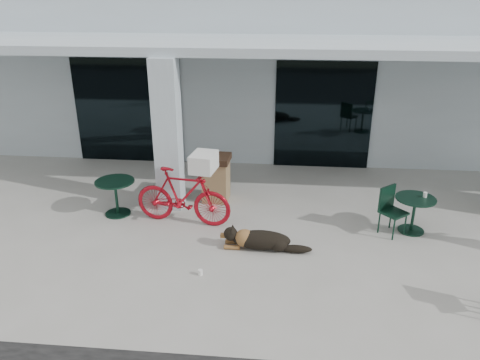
# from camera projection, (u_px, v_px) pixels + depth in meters

# --- Properties ---
(ground) EXTENTS (80.00, 80.00, 0.00)m
(ground) POSITION_uv_depth(u_px,v_px,m) (229.00, 269.00, 7.79)
(ground) COLOR #A7A49D
(ground) RESTS_ON ground
(building) EXTENTS (22.00, 7.00, 4.50)m
(building) POSITION_uv_depth(u_px,v_px,m) (260.00, 58.00, 14.73)
(building) COLOR silver
(building) RESTS_ON ground
(storefront_glass_left) EXTENTS (2.80, 0.06, 2.70)m
(storefront_glass_left) POSITION_uv_depth(u_px,v_px,m) (129.00, 111.00, 12.12)
(storefront_glass_left) COLOR black
(storefront_glass_left) RESTS_ON ground
(storefront_glass_right) EXTENTS (2.40, 0.06, 2.70)m
(storefront_glass_right) POSITION_uv_depth(u_px,v_px,m) (323.00, 116.00, 11.69)
(storefront_glass_right) COLOR black
(storefront_glass_right) RESTS_ON ground
(column) EXTENTS (0.50, 0.50, 3.12)m
(column) POSITION_uv_depth(u_px,v_px,m) (168.00, 136.00, 9.43)
(column) COLOR silver
(column) RESTS_ON ground
(overhang) EXTENTS (22.00, 2.80, 0.18)m
(overhang) POSITION_uv_depth(u_px,v_px,m) (248.00, 45.00, 9.86)
(overhang) COLOR silver
(overhang) RESTS_ON column
(bicycle) EXTENTS (1.98, 0.82, 1.16)m
(bicycle) POSITION_uv_depth(u_px,v_px,m) (183.00, 196.00, 9.09)
(bicycle) COLOR #A90D1B
(bicycle) RESTS_ON ground
(laundry_basket) EXTENTS (0.50, 0.63, 0.34)m
(laundry_basket) POSITION_uv_depth(u_px,v_px,m) (204.00, 162.00, 8.70)
(laundry_basket) COLOR white
(laundry_basket) RESTS_ON bicycle
(dog) EXTENTS (1.21, 0.41, 0.40)m
(dog) POSITION_uv_depth(u_px,v_px,m) (261.00, 239.00, 8.31)
(dog) COLOR black
(dog) RESTS_ON ground
(cup_near_dog) EXTENTS (0.09, 0.09, 0.10)m
(cup_near_dog) POSITION_uv_depth(u_px,v_px,m) (200.00, 272.00, 7.61)
(cup_near_dog) COLOR white
(cup_near_dog) RESTS_ON ground
(cafe_table_near) EXTENTS (1.02, 1.02, 0.74)m
(cafe_table_near) POSITION_uv_depth(u_px,v_px,m) (116.00, 198.00, 9.52)
(cafe_table_near) COLOR #103022
(cafe_table_near) RESTS_ON ground
(cafe_table_far) EXTENTS (0.93, 0.93, 0.70)m
(cafe_table_far) POSITION_uv_depth(u_px,v_px,m) (413.00, 215.00, 8.86)
(cafe_table_far) COLOR #103022
(cafe_table_far) RESTS_ON ground
(cafe_chair_far_a) EXTENTS (0.61, 0.62, 0.92)m
(cafe_chair_far_a) POSITION_uv_depth(u_px,v_px,m) (394.00, 212.00, 8.72)
(cafe_chair_far_a) COLOR #103022
(cafe_chair_far_a) RESTS_ON ground
(cup_on_table) EXTENTS (0.09, 0.09, 0.10)m
(cup_on_table) POSITION_uv_depth(u_px,v_px,m) (425.00, 195.00, 8.74)
(cup_on_table) COLOR white
(cup_on_table) RESTS_ON cafe_table_far
(trash_receptacle) EXTENTS (0.63, 0.63, 1.02)m
(trash_receptacle) POSITION_uv_depth(u_px,v_px,m) (216.00, 178.00, 10.12)
(trash_receptacle) COLOR olive
(trash_receptacle) RESTS_ON ground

